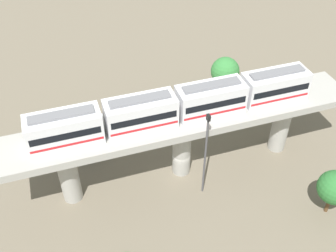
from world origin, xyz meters
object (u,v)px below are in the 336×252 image
at_px(parked_car_silver, 116,116).
at_px(train, 176,106).
at_px(tree_near_viaduct, 335,188).
at_px(tree_mid_lot, 225,71).
at_px(signal_post, 206,152).
at_px(parked_car_blue, 91,147).

bearing_deg(parked_car_silver, train, 15.37).
relative_size(tree_near_viaduct, tree_mid_lot, 0.92).
distance_m(tree_near_viaduct, signal_post, 12.45).
xyz_separation_m(parked_car_silver, tree_mid_lot, (-0.88, 14.83, 2.97)).
bearing_deg(tree_mid_lot, parked_car_silver, -86.60).
xyz_separation_m(train, parked_car_blue, (-5.94, -8.09, -8.27)).
height_order(train, parked_car_silver, train).
distance_m(parked_car_silver, tree_near_viaduct, 26.10).
bearing_deg(tree_near_viaduct, parked_car_blue, -127.21).
bearing_deg(tree_near_viaduct, tree_mid_lot, -175.48).
height_order(parked_car_blue, tree_near_viaduct, tree_near_viaduct).
bearing_deg(tree_mid_lot, signal_post, -31.21).
bearing_deg(parked_car_silver, tree_near_viaduct, 33.28).
bearing_deg(signal_post, tree_near_viaduct, 59.65).
bearing_deg(train, tree_mid_lot, 136.63).
height_order(tree_near_viaduct, tree_mid_lot, tree_mid_lot).
xyz_separation_m(tree_near_viaduct, signal_post, (-6.20, -10.58, 2.12)).
xyz_separation_m(tree_mid_lot, signal_post, (14.74, -8.93, 1.85)).
relative_size(parked_car_blue, signal_post, 0.43).
height_order(parked_car_blue, parked_car_silver, same).
xyz_separation_m(parked_car_silver, tree_near_viaduct, (20.06, 16.49, 2.70)).
xyz_separation_m(parked_car_blue, tree_mid_lot, (-5.40, 18.80, 2.97)).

